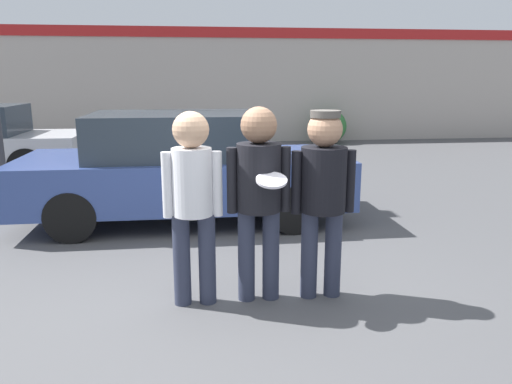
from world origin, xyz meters
TOP-DOWN VIEW (x-y plane):
  - ground_plane at (0.00, 0.00)m, footprint 56.00×56.00m
  - storefront_building at (0.00, 11.24)m, footprint 24.00×0.22m
  - person_left at (-0.40, -0.05)m, footprint 0.51×0.34m
  - person_middle_with_frisbee at (0.17, -0.03)m, footprint 0.55×0.58m
  - person_right at (0.74, -0.04)m, footprint 0.57×0.40m
  - parked_car_near at (-0.53, 2.68)m, footprint 4.42×1.88m
  - shrub at (3.72, 10.55)m, footprint 1.01×1.01m

SIDE VIEW (x-z plane):
  - ground_plane at x=0.00m, z-range 0.00..0.00m
  - shrub at x=3.72m, z-range 0.00..1.01m
  - parked_car_near at x=-0.53m, z-range 0.00..1.49m
  - person_left at x=-0.40m, z-range 0.16..1.85m
  - person_right at x=0.74m, z-range 0.18..1.87m
  - person_middle_with_frisbee at x=0.17m, z-range 0.18..1.90m
  - storefront_building at x=0.00m, z-range 0.03..3.43m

